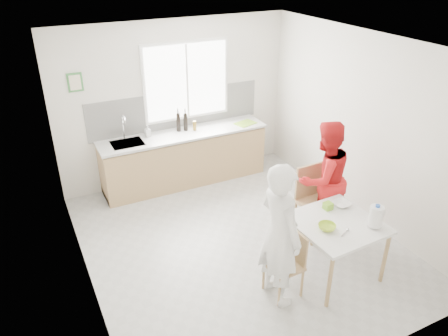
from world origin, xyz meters
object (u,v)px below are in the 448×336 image
object	(u,v)px
chair_left	(288,261)
wine_bottle_a	(178,122)
dining_table	(336,228)
chair_far	(314,198)
bowl_green	(327,227)
bowl_white	(342,204)
person_white	(280,235)
wine_bottle_b	(186,122)
person_red	(324,179)
milk_jug	(376,216)

from	to	relation	value
chair_left	wine_bottle_a	world-z (taller)	wine_bottle_a
dining_table	chair_far	bearing A→B (deg)	69.55
bowl_green	bowl_white	xyz separation A→B (m)	(0.49, 0.32, -0.01)
chair_left	bowl_white	distance (m)	1.07
chair_left	person_white	distance (m)	0.45
chair_left	bowl_green	bearing A→B (deg)	84.16
wine_bottle_a	chair_left	bearing A→B (deg)	-88.10
chair_left	bowl_white	size ratio (longest dim) A/B	3.76
dining_table	wine_bottle_b	bearing A→B (deg)	102.21
person_red	bowl_white	xyz separation A→B (m)	(-0.14, -0.56, -0.06)
chair_left	wine_bottle_a	distance (m)	3.22
bowl_green	milk_jug	size ratio (longest dim) A/B	0.74
person_red	wine_bottle_b	bearing A→B (deg)	-66.73
dining_table	bowl_green	world-z (taller)	bowl_green
chair_left	person_red	xyz separation A→B (m)	(1.12, 0.85, 0.39)
bowl_green	wine_bottle_a	size ratio (longest dim) A/B	0.65
person_white	wine_bottle_b	bearing A→B (deg)	-5.48
chair_left	chair_far	bearing A→B (deg)	128.52
person_red	chair_far	bearing A→B (deg)	-12.55
milk_jug	chair_left	bearing A→B (deg)	164.53
bowl_green	person_white	bearing A→B (deg)	178.01
person_white	milk_jug	size ratio (longest dim) A/B	6.22
wine_bottle_a	milk_jug	bearing A→B (deg)	-71.60
chair_left	wine_bottle_a	bearing A→B (deg)	179.39
bowl_white	wine_bottle_b	distance (m)	3.02
wine_bottle_a	person_red	bearing A→B (deg)	-62.04
person_white	chair_left	bearing A→B (deg)	-90.00
chair_far	wine_bottle_b	world-z (taller)	wine_bottle_b
bowl_white	milk_jug	bearing A→B (deg)	-84.88
dining_table	chair_far	world-z (taller)	chair_far
chair_far	person_white	bearing A→B (deg)	-145.14
bowl_green	wine_bottle_a	bearing A→B (deg)	100.58
chair_far	milk_jug	distance (m)	1.16
dining_table	chair_far	xyz separation A→B (m)	(0.31, 0.84, -0.12)
chair_left	wine_bottle_b	bearing A→B (deg)	177.22
person_red	bowl_green	size ratio (longest dim) A/B	8.11
person_white	bowl_white	bearing A→B (deg)	-77.60
wine_bottle_a	wine_bottle_b	size ratio (longest dim) A/B	1.07
chair_far	bowl_white	xyz separation A→B (m)	(-0.02, -0.58, 0.22)
bowl_white	person_white	bearing A→B (deg)	-165.10
person_red	bowl_green	xyz separation A→B (m)	(-0.63, -0.88, -0.05)
chair_far	bowl_green	distance (m)	1.06
wine_bottle_a	wine_bottle_b	world-z (taller)	wine_bottle_a
dining_table	chair_left	size ratio (longest dim) A/B	1.26
wine_bottle_a	dining_table	bearing A→B (deg)	-75.78
dining_table	bowl_white	size ratio (longest dim) A/B	4.72
chair_far	wine_bottle_a	bearing A→B (deg)	113.32
person_red	bowl_white	distance (m)	0.58
person_white	wine_bottle_a	bearing A→B (deg)	-3.29
person_white	bowl_green	world-z (taller)	person_white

